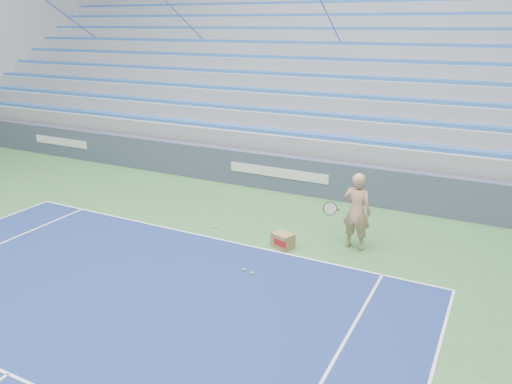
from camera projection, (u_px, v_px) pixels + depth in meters
sponsor_barrier at (280, 173)px, 15.06m from camera, size 30.00×0.32×1.10m
bleachers at (342, 91)px, 19.30m from camera, size 31.00×9.15×7.30m
tennis_player at (357, 211)px, 11.06m from camera, size 0.95×0.86×1.77m
ball_box at (283, 240)px, 11.30m from camera, size 0.55×0.49×0.34m
tennis_ball_0 at (252, 273)px, 10.11m from camera, size 0.07×0.07×0.07m
tennis_ball_1 at (244, 270)px, 10.26m from camera, size 0.07×0.07×0.07m
tennis_ball_2 at (272, 239)px, 11.71m from camera, size 0.07×0.07×0.07m
tennis_ball_3 at (216, 227)px, 12.41m from camera, size 0.07×0.07×0.07m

